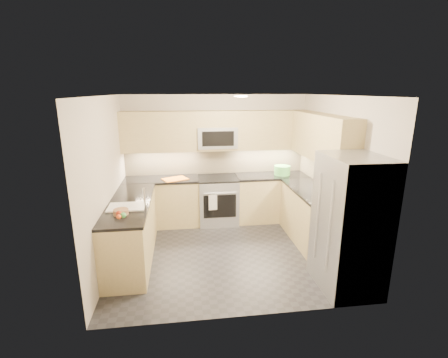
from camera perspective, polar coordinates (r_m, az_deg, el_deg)
floor at (r=5.49m, az=0.49°, el=-12.64°), size 3.60×3.20×0.00m
ceiling at (r=4.85m, az=0.56°, el=14.45°), size 3.60×3.20×0.02m
wall_back at (r=6.57m, az=-1.43°, el=3.70°), size 3.60×0.02×2.50m
wall_front at (r=3.53m, az=4.18°, el=-6.75°), size 3.60×0.02×2.50m
wall_left at (r=5.10m, az=-19.92°, el=-0.65°), size 0.02×3.20×2.50m
wall_right at (r=5.56m, az=19.21°, el=0.69°), size 0.02×3.20×2.50m
base_cab_back_left at (r=6.47m, az=-10.76°, el=-4.11°), size 1.42×0.60×0.90m
base_cab_back_right at (r=6.70m, az=8.22°, el=-3.32°), size 1.42×0.60×0.90m
base_cab_right at (r=5.81m, az=15.20°, el=-6.67°), size 0.60×1.70×0.90m
base_cab_peninsula at (r=5.31m, az=-15.94°, el=-8.87°), size 0.60×2.00×0.90m
countertop_back_left at (r=6.33m, az=-10.97°, el=-0.09°), size 1.42×0.63×0.04m
countertop_back_right at (r=6.56m, az=8.38°, el=0.57°), size 1.42×0.63×0.04m
countertop_right at (r=5.66m, az=15.53°, el=-2.25°), size 0.63×1.70×0.04m
countertop_peninsula at (r=5.14m, az=-16.32°, el=-4.08°), size 0.63×2.00×0.04m
upper_cab_back at (r=6.31m, az=-1.30°, el=8.51°), size 3.60×0.35×0.75m
upper_cab_right at (r=5.62m, az=16.88°, el=7.02°), size 0.35×1.95×0.75m
backsplash_back at (r=6.58m, az=-1.42°, el=3.22°), size 3.60×0.01×0.51m
backsplash_right at (r=5.97m, az=17.23°, el=1.27°), size 0.01×2.30×0.51m
gas_range at (r=6.47m, az=-1.08°, el=-3.79°), size 0.76×0.65×0.91m
range_cooktop at (r=6.33m, az=-1.10°, el=0.14°), size 0.76×0.65×0.03m
oven_door_glass at (r=6.16m, az=-0.73°, el=-4.83°), size 0.62×0.02×0.45m
oven_handle at (r=6.06m, az=-0.71°, el=-2.50°), size 0.60×0.02×0.02m
microwave at (r=6.30m, az=-1.26°, el=7.35°), size 0.76×0.40×0.40m
microwave_door at (r=6.10m, az=-1.05°, el=7.09°), size 0.60×0.01×0.28m
refrigerator at (r=4.55m, az=21.25°, el=-7.38°), size 0.70×0.90×1.80m
fridge_handle_left at (r=4.22m, az=18.02°, el=-8.13°), size 0.02×0.02×1.20m
fridge_handle_right at (r=4.52m, az=16.08°, el=-6.37°), size 0.02×0.02×1.20m
sink_basin at (r=4.92m, az=-16.70°, el=-5.48°), size 0.52×0.38×0.16m
faucet at (r=4.82m, az=-13.83°, el=-3.19°), size 0.03×0.03×0.28m
utensil_bowl at (r=6.58m, az=10.19°, el=1.53°), size 0.41×0.41×0.18m
cutting_board at (r=6.23m, az=-8.60°, el=0.00°), size 0.54×0.47×0.01m
fruit_basket at (r=4.65m, az=-17.68°, el=-5.54°), size 0.21×0.21×0.07m
fruit_apple at (r=4.37m, az=-18.01°, el=-5.78°), size 0.07×0.07×0.07m
fruit_pear at (r=4.30m, az=-17.30°, el=-6.11°), size 0.08×0.08×0.08m
dish_towel_check at (r=6.08m, az=-1.97°, el=-4.13°), size 0.16×0.03×0.30m
fruit_orange at (r=4.27m, az=-18.01°, el=-6.34°), size 0.06×0.06×0.06m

